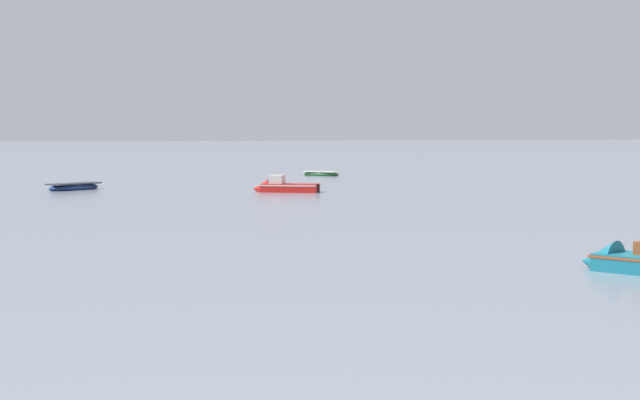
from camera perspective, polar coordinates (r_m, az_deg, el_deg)
The scene contains 4 objects.
motorboat_moored_1 at distance 29.57m, azimuth 18.11°, elevation -3.66°, with size 3.20×4.32×1.42m.
motorboat_moored_2 at distance 65.24m, azimuth -2.36°, elevation 0.70°, with size 4.62×3.66×1.70m.
rowboat_moored_1 at distance 89.28m, azimuth 0.07°, elevation 1.53°, with size 3.28×3.49×0.56m.
rowboat_moored_5 at distance 69.78m, azimuth -14.22°, elevation 0.73°, with size 4.30×3.55×0.67m.
Camera 1 is at (-26.22, -8.00, 4.05)m, focal length 54.66 mm.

